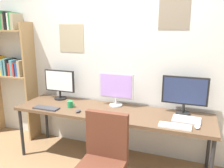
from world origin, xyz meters
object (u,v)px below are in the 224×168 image
at_px(laptop_closed, 187,120).
at_px(monitor_left, 60,83).
at_px(keyboard_left, 46,108).
at_px(keyboard_right, 175,126).
at_px(monitor_right, 185,93).
at_px(coffee_mug, 70,104).
at_px(keyboard_center, 104,116).
at_px(desk, 111,114).
at_px(monitor_center, 116,88).
at_px(mouse_right_side, 197,127).
at_px(bookshelf, 8,57).
at_px(mouse_left_side, 78,111).

bearing_deg(laptop_closed, monitor_left, 175.21).
bearing_deg(keyboard_left, keyboard_right, 0.00).
bearing_deg(laptop_closed, monitor_right, 105.42).
distance_m(keyboard_left, coffee_mug, 0.32).
height_order(monitor_left, keyboard_left, monitor_left).
relative_size(monitor_left, keyboard_center, 1.24).
relative_size(desk, monitor_center, 5.30).
bearing_deg(mouse_right_side, laptop_closed, 124.10).
bearing_deg(keyboard_left, keyboard_center, 0.00).
relative_size(monitor_center, mouse_right_side, 5.09).
bearing_deg(coffee_mug, monitor_center, 26.79).
height_order(bookshelf, keyboard_center, bookshelf).
height_order(desk, coffee_mug, coffee_mug).
distance_m(keyboard_center, coffee_mug, 0.59).
height_order(desk, keyboard_center, keyboard_center).
distance_m(monitor_right, keyboard_center, 1.04).
xyz_separation_m(monitor_left, keyboard_center, (0.90, -0.44, -0.24)).
xyz_separation_m(bookshelf, laptop_closed, (2.82, -0.24, -0.58)).
distance_m(bookshelf, keyboard_center, 2.01).
bearing_deg(keyboard_left, monitor_center, 27.77).
distance_m(mouse_left_side, laptop_closed, 1.34).
bearing_deg(keyboard_right, desk, 164.69).
relative_size(monitor_left, mouse_left_side, 5.07).
bearing_deg(desk, bookshelf, 172.97).
distance_m(monitor_left, keyboard_center, 1.03).
height_order(keyboard_left, mouse_left_side, mouse_left_side).
relative_size(keyboard_center, mouse_right_side, 4.08).
relative_size(keyboard_right, mouse_right_side, 3.67).
xyz_separation_m(monitor_right, mouse_left_side, (-1.27, -0.41, -0.26)).
relative_size(keyboard_right, coffee_mug, 3.32).
xyz_separation_m(monitor_left, laptop_closed, (1.85, -0.22, -0.24)).
distance_m(desk, mouse_left_side, 0.43).
bearing_deg(bookshelf, mouse_left_side, -15.97).
bearing_deg(monitor_right, mouse_right_side, -66.55).
xyz_separation_m(laptop_closed, coffee_mug, (-1.51, -0.06, 0.03)).
height_order(monitor_center, mouse_right_side, monitor_center).
distance_m(keyboard_left, keyboard_center, 0.84).
xyz_separation_m(monitor_left, coffee_mug, (0.34, -0.28, -0.21)).
distance_m(mouse_right_side, laptop_closed, 0.21).
distance_m(desk, keyboard_center, 0.24).
height_order(keyboard_left, coffee_mug, coffee_mug).
relative_size(mouse_left_side, laptop_closed, 0.30).
xyz_separation_m(desk, keyboard_left, (-0.84, -0.23, 0.06)).
bearing_deg(bookshelf, monitor_right, -0.37).
bearing_deg(mouse_left_side, keyboard_center, -5.03).
bearing_deg(keyboard_right, bookshelf, 170.35).
distance_m(desk, coffee_mug, 0.57).
height_order(bookshelf, monitor_center, bookshelf).
relative_size(bookshelf, laptop_closed, 6.43).
relative_size(monitor_left, coffee_mug, 4.59).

